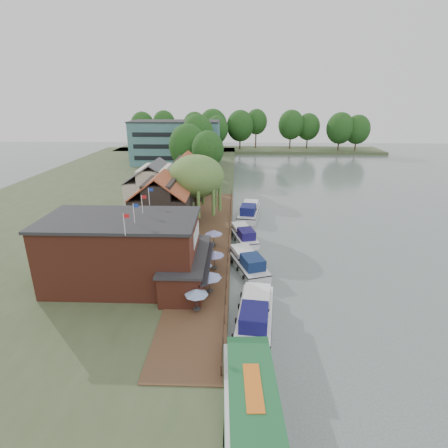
{
  "coord_description": "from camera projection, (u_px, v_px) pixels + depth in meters",
  "views": [
    {
      "loc": [
        -4.44,
        -33.4,
        19.52
      ],
      "look_at": [
        -6.0,
        12.0,
        3.0
      ],
      "focal_mm": 28.0,
      "sensor_mm": 36.0,
      "label": 1
    }
  ],
  "objects": [
    {
      "name": "land_bank",
      "position": [
        111.0,
        196.0,
        71.57
      ],
      "size": [
        50.0,
        140.0,
        1.0
      ],
      "primitive_type": "cube",
      "color": "#384728",
      "rests_on": "ground"
    },
    {
      "name": "cruiser_0",
      "position": [
        255.0,
        310.0,
        31.78
      ],
      "size": [
        4.67,
        10.91,
        2.59
      ],
      "primitive_type": null,
      "rotation": [
        0.0,
        0.0,
        -0.12
      ],
      "color": "white",
      "rests_on": "ground"
    },
    {
      "name": "hotel_block",
      "position": [
        176.0,
        142.0,
        101.91
      ],
      "size": [
        25.4,
        12.4,
        12.3
      ],
      "primitive_type": null,
      "color": "#38666B",
      "rests_on": "land_bank"
    },
    {
      "name": "cottage_b",
      "position": [
        156.0,
        187.0,
        59.22
      ],
      "size": [
        9.6,
        8.6,
        8.5
      ],
      "primitive_type": null,
      "color": "beige",
      "rests_on": "land_bank"
    },
    {
      "name": "willow",
      "position": [
        197.0,
        189.0,
        53.96
      ],
      "size": [
        8.6,
        8.6,
        10.43
      ],
      "primitive_type": null,
      "color": "#476B2D",
      "rests_on": "land_bank"
    },
    {
      "name": "umbrella_5",
      "position": [
        214.0,
        239.0,
        45.18
      ],
      "size": [
        2.3,
        2.3,
        2.38
      ],
      "primitive_type": null,
      "color": "navy",
      "rests_on": "quay_deck"
    },
    {
      "name": "umbrella_1",
      "position": [
        210.0,
        283.0,
        34.34
      ],
      "size": [
        2.44,
        2.44,
        2.38
      ],
      "primitive_type": null,
      "color": "navy",
      "rests_on": "quay_deck"
    },
    {
      "name": "umbrella_3",
      "position": [
        215.0,
        261.0,
        39.12
      ],
      "size": [
        2.21,
        2.21,
        2.38
      ],
      "primitive_type": null,
      "color": "navy",
      "rests_on": "quay_deck"
    },
    {
      "name": "cruiser_3",
      "position": [
        249.0,
        209.0,
        60.28
      ],
      "size": [
        5.01,
        11.01,
        2.6
      ],
      "primitive_type": null,
      "rotation": [
        0.0,
        0.0,
        -0.15
      ],
      "color": "silver",
      "rests_on": "ground"
    },
    {
      "name": "cottage_c",
      "position": [
        186.0,
        176.0,
        67.55
      ],
      "size": [
        7.6,
        7.6,
        8.5
      ],
      "primitive_type": null,
      "color": "black",
      "rests_on": "land_bank"
    },
    {
      "name": "umbrella_4",
      "position": [
        205.0,
        250.0,
        41.97
      ],
      "size": [
        2.18,
        2.18,
        2.38
      ],
      "primitive_type": null,
      "color": "navy",
      "rests_on": "quay_deck"
    },
    {
      "name": "bank_tree_4",
      "position": [
        217.0,
        136.0,
        116.08
      ],
      "size": [
        7.48,
        7.48,
        12.96
      ],
      "primitive_type": null,
      "color": "#143811",
      "rests_on": "land_bank"
    },
    {
      "name": "umbrella_0",
      "position": [
        197.0,
        301.0,
        31.39
      ],
      "size": [
        2.15,
        2.15,
        2.38
      ],
      "primitive_type": null,
      "color": "navy",
      "rests_on": "quay_deck"
    },
    {
      "name": "tour_boat",
      "position": [
        253.0,
        413.0,
        21.25
      ],
      "size": [
        4.3,
        13.35,
        2.88
      ],
      "primitive_type": null,
      "rotation": [
        0.0,
        0.0,
        0.04
      ],
      "color": "silver",
      "rests_on": "ground"
    },
    {
      "name": "bank_tree_0",
      "position": [
        208.0,
        159.0,
        75.64
      ],
      "size": [
        6.88,
        6.88,
        11.96
      ],
      "primitive_type": null,
      "color": "#143811",
      "rests_on": "land_bank"
    },
    {
      "name": "cruiser_1",
      "position": [
        247.0,
        260.0,
        41.89
      ],
      "size": [
        6.1,
        10.3,
        2.37
      ],
      "primitive_type": null,
      "rotation": [
        0.0,
        0.0,
        0.32
      ],
      "color": "silver",
      "rests_on": "ground"
    },
    {
      "name": "quay_deck",
      "position": [
        209.0,
        242.0,
        47.19
      ],
      "size": [
        6.0,
        50.0,
        0.1
      ],
      "primitive_type": "cube",
      "color": "#47301E",
      "rests_on": "land_bank"
    },
    {
      "name": "pub",
      "position": [
        142.0,
        251.0,
        35.82
      ],
      "size": [
        20.0,
        11.0,
        7.3
      ],
      "primitive_type": null,
      "color": "maroon",
      "rests_on": "land_bank"
    },
    {
      "name": "bank_tree_1",
      "position": [
        188.0,
        152.0,
        82.11
      ],
      "size": [
        8.84,
        8.84,
        12.89
      ],
      "primitive_type": null,
      "color": "#143811",
      "rests_on": "land_bank"
    },
    {
      "name": "bank_tree_5",
      "position": [
        217.0,
        136.0,
        125.81
      ],
      "size": [
        7.22,
        7.22,
        10.8
      ],
      "primitive_type": null,
      "color": "#143811",
      "rests_on": "land_bank"
    },
    {
      "name": "bank_tree_2",
      "position": [
        198.0,
        143.0,
        91.86
      ],
      "size": [
        8.15,
        8.15,
        14.59
      ],
      "primitive_type": null,
      "color": "#143811",
      "rests_on": "land_bank"
    },
    {
      "name": "ground",
      "position": [
        275.0,
        288.0,
        37.9
      ],
      "size": [
        260.0,
        260.0,
        0.0
      ],
      "primitive_type": "plane",
      "color": "#4E5B57",
      "rests_on": "ground"
    },
    {
      "name": "quay_rail",
      "position": [
        229.0,
        238.0,
        47.42
      ],
      "size": [
        0.2,
        49.0,
        1.0
      ],
      "primitive_type": null,
      "color": "black",
      "rests_on": "land_bank"
    },
    {
      "name": "bank_tree_3",
      "position": [
        194.0,
        138.0,
        107.3
      ],
      "size": [
        8.58,
        8.58,
        13.32
      ],
      "primitive_type": null,
      "color": "#143811",
      "rests_on": "land_bank"
    },
    {
      "name": "cruiser_2",
      "position": [
        243.0,
        233.0,
        50.41
      ],
      "size": [
        5.19,
        9.61,
        2.19
      ],
      "primitive_type": null,
      "rotation": [
        0.0,
        0.0,
        0.26
      ],
      "color": "white",
      "rests_on": "ground"
    },
    {
      "name": "cottage_a",
      "position": [
        161.0,
        204.0,
        49.74
      ],
      "size": [
        8.6,
        7.6,
        8.5
      ],
      "primitive_type": null,
      "color": "black",
      "rests_on": "land_bank"
    },
    {
      "name": "swan",
      "position": [
        241.0,
        372.0,
        26.04
      ],
      "size": [
        0.44,
        0.44,
        0.44
      ],
      "primitive_type": "sphere",
      "color": "white",
      "rests_on": "ground"
    },
    {
      "name": "umbrella_2",
      "position": [
        203.0,
        271.0,
        36.75
      ],
      "size": [
        2.0,
        2.0,
        2.38
      ],
      "primitive_type": null,
      "color": "navy",
      "rests_on": "quay_deck"
    }
  ]
}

